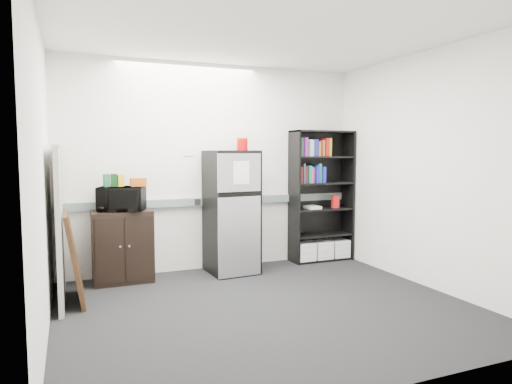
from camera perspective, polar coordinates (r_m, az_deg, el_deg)
floor at (r=4.71m, az=1.41°, el=-14.24°), size 4.00×4.00×0.00m
wall_back at (r=6.09m, az=-5.22°, el=3.10°), size 4.00×0.02×2.70m
wall_right at (r=5.56m, az=20.68°, el=2.62°), size 0.02×3.50×2.70m
wall_left at (r=4.07m, az=-25.25°, el=1.70°), size 0.02×3.50×2.70m
ceiling at (r=4.59m, az=1.49°, el=19.51°), size 4.00×3.50×0.02m
electrical_raceway at (r=6.09m, az=-5.10°, el=-1.14°), size 3.92×0.05×0.10m
wall_note at (r=5.98m, az=-8.43°, el=4.95°), size 0.14×0.00×0.10m
bookshelf at (r=6.57m, az=8.15°, el=-0.61°), size 0.90×0.34×1.85m
cubicle_partition at (r=5.20m, az=-23.34°, el=-3.58°), size 0.06×1.30×1.62m
cabinet at (r=5.71m, az=-16.33°, el=-6.53°), size 0.69×0.46×0.86m
microwave at (r=5.61m, az=-16.45°, el=-0.82°), size 0.60×0.50×0.29m
snack_box_a at (r=5.61m, az=-18.16°, el=1.38°), size 0.08×0.07×0.15m
snack_box_b at (r=5.62m, az=-17.33°, el=1.40°), size 0.07×0.05×0.15m
snack_box_c at (r=5.62m, az=-16.55°, el=1.37°), size 0.08×0.06×0.14m
snack_bag at (r=5.60m, az=-14.51°, el=1.20°), size 0.19×0.11×0.10m
refrigerator at (r=5.86m, az=-3.08°, el=-2.50°), size 0.63×0.65×1.57m
coffee_can at (r=6.00m, az=-1.72°, el=6.14°), size 0.14×0.14×0.19m
framed_poster at (r=5.10m, az=-21.74°, el=-7.57°), size 0.18×0.73×0.94m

